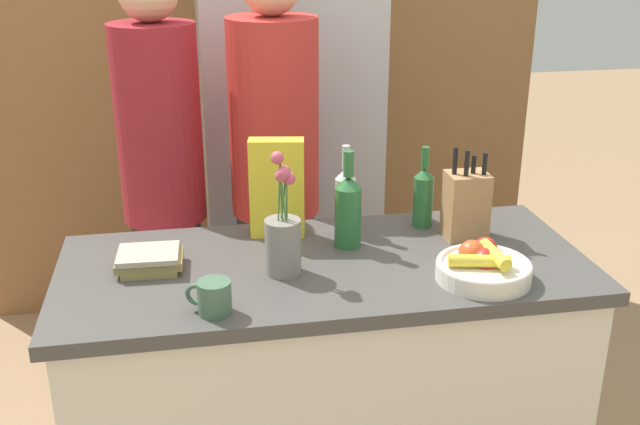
# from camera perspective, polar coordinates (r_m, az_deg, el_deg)

# --- Properties ---
(kitchen_island) EXTENTS (1.50, 0.65, 0.92)m
(kitchen_island) POSITION_cam_1_polar(r_m,az_deg,el_deg) (2.36, 0.37, -13.96)
(kitchen_island) COLOR silver
(kitchen_island) RESTS_ON ground_plane
(back_wall_wood) EXTENTS (2.70, 0.12, 2.60)m
(back_wall_wood) POSITION_cam_1_polar(r_m,az_deg,el_deg) (3.60, -4.63, 12.97)
(back_wall_wood) COLOR olive
(back_wall_wood) RESTS_ON ground_plane
(refrigerator) EXTENTS (0.74, 0.63, 1.89)m
(refrigerator) POSITION_cam_1_polar(r_m,az_deg,el_deg) (3.33, -2.47, 6.11)
(refrigerator) COLOR #B7B7BC
(refrigerator) RESTS_ON ground_plane
(fruit_bowl) EXTENTS (0.26, 0.26, 0.10)m
(fruit_bowl) POSITION_cam_1_polar(r_m,az_deg,el_deg) (2.06, 12.32, -4.01)
(fruit_bowl) COLOR silver
(fruit_bowl) RESTS_ON kitchen_island
(knife_block) EXTENTS (0.12, 0.10, 0.29)m
(knife_block) POSITION_cam_1_polar(r_m,az_deg,el_deg) (2.29, 11.05, 0.60)
(knife_block) COLOR #A87A4C
(knife_block) RESTS_ON kitchen_island
(flower_vase) EXTENTS (0.10, 0.10, 0.34)m
(flower_vase) POSITION_cam_1_polar(r_m,az_deg,el_deg) (2.02, -2.83, -1.95)
(flower_vase) COLOR gray
(flower_vase) RESTS_ON kitchen_island
(cereal_box) EXTENTS (0.17, 0.09, 0.30)m
(cereal_box) POSITION_cam_1_polar(r_m,az_deg,el_deg) (2.25, -3.30, 1.86)
(cereal_box) COLOR yellow
(cereal_box) RESTS_ON kitchen_island
(coffee_mug) EXTENTS (0.11, 0.08, 0.09)m
(coffee_mug) POSITION_cam_1_polar(r_m,az_deg,el_deg) (1.86, -8.13, -6.40)
(coffee_mug) COLOR #42664C
(coffee_mug) RESTS_ON kitchen_island
(book_stack) EXTENTS (0.19, 0.15, 0.05)m
(book_stack) POSITION_cam_1_polar(r_m,az_deg,el_deg) (2.12, -12.87, -3.55)
(book_stack) COLOR #99844C
(book_stack) RESTS_ON kitchen_island
(bottle_oil) EXTENTS (0.06, 0.06, 0.28)m
(bottle_oil) POSITION_cam_1_polar(r_m,az_deg,el_deg) (2.29, 1.95, 1.10)
(bottle_oil) COLOR #B2BCC1
(bottle_oil) RESTS_ON kitchen_island
(bottle_vinegar) EXTENTS (0.06, 0.06, 0.26)m
(bottle_vinegar) POSITION_cam_1_polar(r_m,az_deg,el_deg) (2.36, 7.88, 1.32)
(bottle_vinegar) COLOR #286633
(bottle_vinegar) RESTS_ON kitchen_island
(bottle_wine) EXTENTS (0.08, 0.08, 0.29)m
(bottle_wine) POSITION_cam_1_polar(r_m,az_deg,el_deg) (2.19, 2.15, 0.26)
(bottle_wine) COLOR #286633
(bottle_wine) RESTS_ON kitchen_island
(person_at_sink) EXTENTS (0.29, 0.29, 1.71)m
(person_at_sink) POSITION_cam_1_polar(r_m,az_deg,el_deg) (2.71, -11.88, 2.68)
(person_at_sink) COLOR #383842
(person_at_sink) RESTS_ON ground_plane
(person_in_blue) EXTENTS (0.32, 0.32, 1.73)m
(person_in_blue) POSITION_cam_1_polar(r_m,az_deg,el_deg) (2.70, -3.45, 3.12)
(person_in_blue) COLOR #383842
(person_in_blue) RESTS_ON ground_plane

